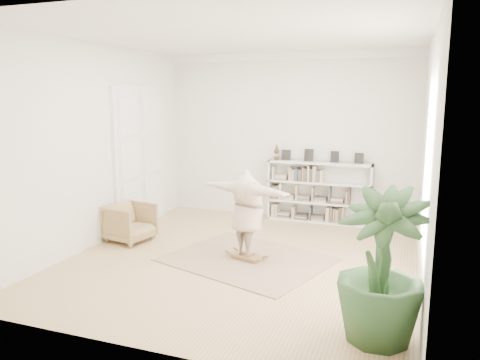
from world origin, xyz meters
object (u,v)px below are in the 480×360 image
(bookshelf, at_px, (319,193))
(houseplant, at_px, (381,266))
(rocker_board, at_px, (247,256))
(armchair, at_px, (130,223))
(person, at_px, (247,210))

(bookshelf, relative_size, houseplant, 1.28)
(bookshelf, relative_size, rocker_board, 3.87)
(armchair, bearing_deg, houseplant, -103.71)
(person, bearing_deg, houseplant, 156.76)
(armchair, xyz_separation_m, person, (2.40, -0.24, 0.49))
(bookshelf, bearing_deg, houseplant, -71.85)
(rocker_board, bearing_deg, bookshelf, 95.17)
(armchair, height_order, houseplant, houseplant)
(person, bearing_deg, armchair, 12.54)
(person, bearing_deg, bookshelf, -84.83)
(rocker_board, bearing_deg, armchair, -167.46)
(bookshelf, xyz_separation_m, rocker_board, (-0.65, -2.80, -0.57))
(rocker_board, relative_size, person, 0.32)
(bookshelf, height_order, armchair, bookshelf)
(armchair, xyz_separation_m, rocker_board, (2.40, -0.24, -0.28))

